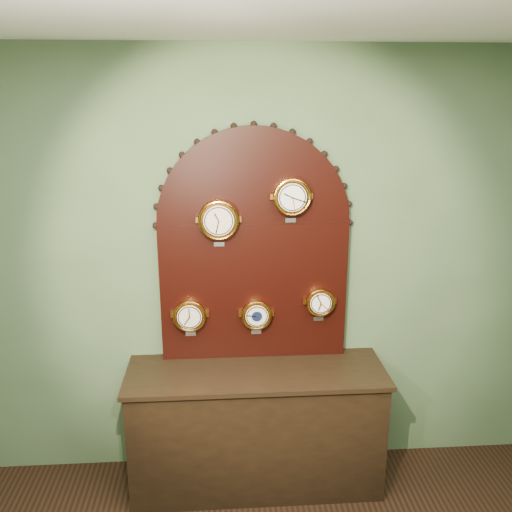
{
  "coord_description": "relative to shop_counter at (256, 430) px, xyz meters",
  "views": [
    {
      "loc": [
        -0.22,
        -0.87,
        2.51
      ],
      "look_at": [
        0.0,
        2.25,
        1.58
      ],
      "focal_mm": 38.43,
      "sensor_mm": 36.0,
      "label": 1
    }
  ],
  "objects": [
    {
      "name": "barometer",
      "position": [
        0.01,
        0.15,
        0.75
      ],
      "size": [
        0.2,
        0.08,
        0.25
      ],
      "color": "#C37929",
      "rests_on": "display_board"
    },
    {
      "name": "tide_clock",
      "position": [
        0.42,
        0.15,
        0.82
      ],
      "size": [
        0.19,
        0.08,
        0.24
      ],
      "color": "#C37929",
      "rests_on": "display_board"
    },
    {
      "name": "shop_counter",
      "position": [
        0.0,
        0.0,
        0.0
      ],
      "size": [
        1.6,
        0.5,
        0.8
      ],
      "primitive_type": "cube",
      "color": "black",
      "rests_on": "ground_plane"
    },
    {
      "name": "arabic_clock",
      "position": [
        0.23,
        0.15,
        1.51
      ],
      "size": [
        0.23,
        0.08,
        0.28
      ],
      "color": "#C37929",
      "rests_on": "display_board"
    },
    {
      "name": "wall_back",
      "position": [
        0.0,
        0.27,
        1.0
      ],
      "size": [
        4.0,
        0.0,
        4.0
      ],
      "primitive_type": "plane",
      "rotation": [
        1.57,
        0.0,
        0.0
      ],
      "color": "#4E6847",
      "rests_on": "ground"
    },
    {
      "name": "hygrometer",
      "position": [
        -0.41,
        0.15,
        0.75
      ],
      "size": [
        0.21,
        0.08,
        0.26
      ],
      "color": "#C37929",
      "rests_on": "display_board"
    },
    {
      "name": "display_board",
      "position": [
        0.0,
        0.22,
        1.23
      ],
      "size": [
        1.26,
        0.06,
        1.53
      ],
      "color": "black",
      "rests_on": "shop_counter"
    },
    {
      "name": "roman_clock",
      "position": [
        -0.22,
        0.15,
        1.37
      ],
      "size": [
        0.25,
        0.08,
        0.3
      ],
      "color": "#C37929",
      "rests_on": "display_board"
    }
  ]
}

